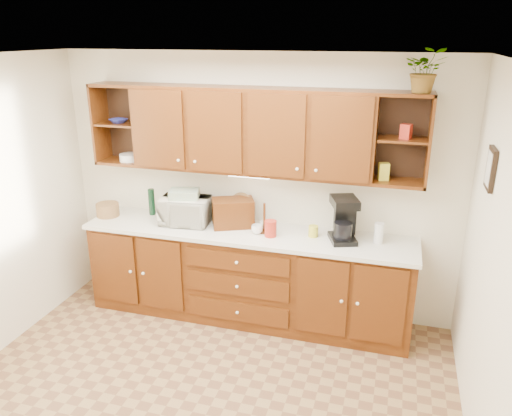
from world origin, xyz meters
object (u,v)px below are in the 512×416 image
Objects in this scene: microwave at (185,211)px; potted_plant at (425,70)px; bread_box at (233,213)px; coffee_maker at (344,220)px.

potted_plant is at bearing -4.13° from microwave.
bread_box reaches higher than microwave.
microwave is 1.34× the size of potted_plant.
potted_plant is (2.14, 0.05, 1.40)m from microwave.
coffee_maker is at bearing -5.16° from microwave.
microwave is 2.56m from potted_plant.
bread_box is at bearing 179.63° from potted_plant.
microwave is at bearing 160.43° from coffee_maker.
potted_plant is (0.57, 0.04, 1.33)m from coffee_maker.
microwave is 1.22× the size of bread_box.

